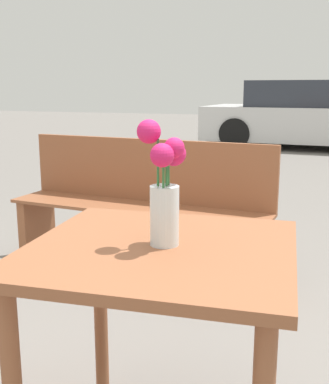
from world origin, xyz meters
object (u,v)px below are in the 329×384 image
table_front (161,287)px  bench_near (142,201)px  flower_vase (164,191)px  parked_car (306,116)px

table_front → bench_near: 1.68m
flower_vase → parked_car: size_ratio=0.09×
parked_car → table_front: bearing=-88.7°
table_front → flower_vase: 0.28m
bench_near → parked_car: bearing=86.2°
flower_vase → table_front: bearing=-135.8°
table_front → flower_vase: flower_vase is taller
bench_near → table_front: bearing=-65.5°
flower_vase → bench_near: size_ratio=0.21×
bench_near → parked_car: (0.49, 7.38, 0.16)m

